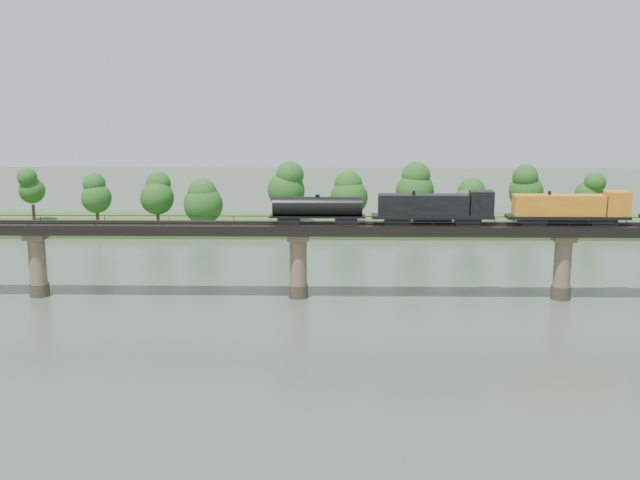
{
  "coord_description": "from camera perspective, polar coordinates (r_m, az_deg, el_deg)",
  "views": [
    {
      "loc": [
        5.68,
        -88.43,
        33.89
      ],
      "look_at": [
        3.31,
        30.0,
        9.0
      ],
      "focal_mm": 45.0,
      "sensor_mm": 36.0,
      "label": 1
    }
  ],
  "objects": [
    {
      "name": "ground",
      "position": [
        94.87,
        -2.39,
        -9.07
      ],
      "size": [
        400.0,
        400.0,
        0.0
      ],
      "primitive_type": "plane",
      "color": "#374637",
      "rests_on": "ground"
    },
    {
      "name": "far_bank",
      "position": [
        176.65,
        -0.72,
        1.07
      ],
      "size": [
        300.0,
        24.0,
        1.6
      ],
      "primitive_type": "cube",
      "color": "#2E4D1E",
      "rests_on": "ground"
    },
    {
      "name": "bridge",
      "position": [
        121.93,
        -1.55,
        -1.62
      ],
      "size": [
        236.0,
        30.0,
        11.5
      ],
      "color": "#473A2D",
      "rests_on": "ground"
    },
    {
      "name": "bridge_superstructure",
      "position": [
        120.61,
        -1.57,
        1.3
      ],
      "size": [
        220.0,
        4.9,
        0.75
      ],
      "color": "black",
      "rests_on": "bridge"
    },
    {
      "name": "far_treeline",
      "position": [
        171.37,
        -3.52,
        3.43
      ],
      "size": [
        289.06,
        17.54,
        13.6
      ],
      "color": "#382619",
      "rests_on": "far_bank"
    },
    {
      "name": "freight_train",
      "position": [
        123.34,
        14.3,
        2.18
      ],
      "size": [
        73.8,
        2.88,
        5.08
      ],
      "color": "black",
      "rests_on": "bridge"
    }
  ]
}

